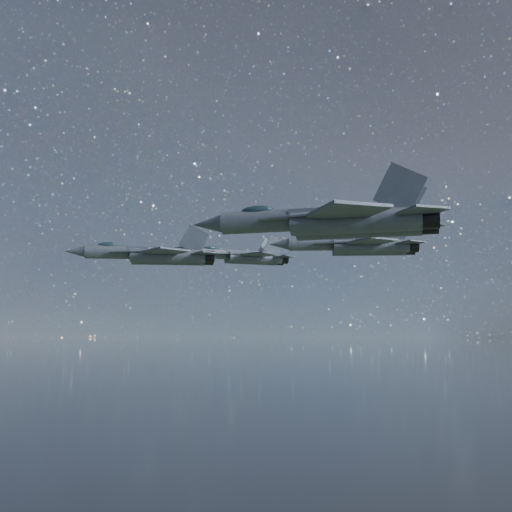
{
  "coord_description": "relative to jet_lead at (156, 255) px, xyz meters",
  "views": [
    {
      "loc": [
        -1.54,
        -69.21,
        144.02
      ],
      "look_at": [
        0.37,
        -2.9,
        153.1
      ],
      "focal_mm": 42.0,
      "sensor_mm": 36.0,
      "label": 1
    }
  ],
  "objects": [
    {
      "name": "jet_lead",
      "position": [
        0.0,
        0.0,
        0.0
      ],
      "size": [
        18.36,
        12.89,
        4.63
      ],
      "rotation": [
        0.0,
        0.0,
        0.09
      ],
      "color": "#353B42"
    },
    {
      "name": "jet_left",
      "position": [
        10.74,
        12.42,
        1.5
      ],
      "size": [
        16.15,
        10.88,
        4.07
      ],
      "rotation": [
        0.0,
        0.0,
        0.3
      ],
      "color": "#353B42"
    },
    {
      "name": "jet_right",
      "position": [
        17.16,
        -27.12,
        -1.16
      ],
      "size": [
        19.81,
        13.38,
        4.99
      ],
      "rotation": [
        0.0,
        0.0,
        -0.29
      ],
      "color": "#353B42"
    },
    {
      "name": "jet_slot",
      "position": [
        23.41,
        -4.23,
        0.57
      ],
      "size": [
        17.46,
        12.27,
        4.41
      ],
      "rotation": [
        0.0,
        0.0,
        -0.09
      ],
      "color": "#353B42"
    }
  ]
}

